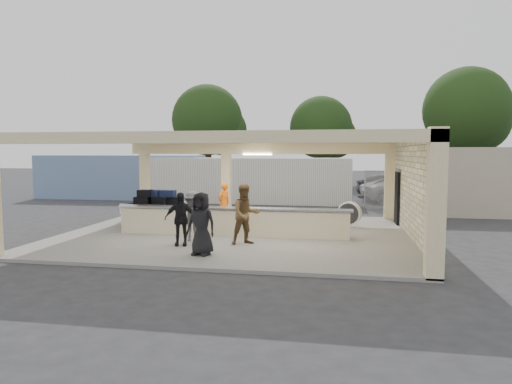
% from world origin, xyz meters
% --- Properties ---
extents(ground, '(120.00, 120.00, 0.00)m').
position_xyz_m(ground, '(0.00, 0.00, 0.00)').
color(ground, '#262729').
rests_on(ground, ground).
extents(pavilion, '(12.01, 10.00, 3.55)m').
position_xyz_m(pavilion, '(0.21, 0.66, 1.35)').
color(pavilion, slate).
rests_on(pavilion, ground).
extents(baggage_counter, '(8.20, 0.58, 0.98)m').
position_xyz_m(baggage_counter, '(0.00, -0.50, 0.59)').
color(baggage_counter, beige).
rests_on(baggage_counter, pavilion).
extents(luggage_cart, '(2.68, 1.94, 1.42)m').
position_xyz_m(luggage_cart, '(-3.27, 0.81, 0.90)').
color(luggage_cart, white).
rests_on(luggage_cart, pavilion).
extents(drum_fan, '(0.94, 0.56, 0.99)m').
position_xyz_m(drum_fan, '(4.04, 1.95, 0.63)').
color(drum_fan, white).
rests_on(drum_fan, pavilion).
extents(baggage_handler, '(0.62, 0.68, 1.66)m').
position_xyz_m(baggage_handler, '(-0.90, 1.93, 0.93)').
color(baggage_handler, orange).
rests_on(baggage_handler, pavilion).
extents(passenger_a, '(0.99, 0.81, 1.88)m').
position_xyz_m(passenger_a, '(0.76, -1.89, 1.04)').
color(passenger_a, brown).
rests_on(passenger_a, pavilion).
extents(passenger_b, '(1.02, 0.54, 1.65)m').
position_xyz_m(passenger_b, '(-1.18, -2.45, 0.93)').
color(passenger_b, black).
rests_on(passenger_b, pavilion).
extents(passenger_c, '(1.11, 0.62, 1.62)m').
position_xyz_m(passenger_c, '(-1.05, -1.68, 0.91)').
color(passenger_c, '#49484D').
rests_on(passenger_c, pavilion).
extents(passenger_d, '(0.92, 0.52, 1.77)m').
position_xyz_m(passenger_d, '(-0.16, -3.58, 0.99)').
color(passenger_d, black).
rests_on(passenger_d, pavilion).
extents(car_white_a, '(5.61, 3.70, 1.47)m').
position_xyz_m(car_white_a, '(7.65, 12.68, 0.74)').
color(car_white_a, white).
rests_on(car_white_a, ground).
extents(car_white_b, '(5.11, 3.54, 1.51)m').
position_xyz_m(car_white_b, '(12.51, 12.85, 0.76)').
color(car_white_b, white).
rests_on(car_white_b, ground).
extents(car_dark, '(4.48, 1.78, 1.47)m').
position_xyz_m(car_dark, '(7.06, 15.57, 0.73)').
color(car_dark, black).
rests_on(car_dark, ground).
extents(container_white, '(12.21, 2.58, 2.64)m').
position_xyz_m(container_white, '(-1.71, 10.85, 1.32)').
color(container_white, silver).
rests_on(container_white, ground).
extents(container_blue, '(10.73, 2.76, 2.78)m').
position_xyz_m(container_blue, '(-10.26, 11.67, 1.39)').
color(container_blue, '#657DA1').
rests_on(container_blue, ground).
extents(fence, '(12.06, 0.06, 2.03)m').
position_xyz_m(fence, '(11.00, 9.00, 1.05)').
color(fence, gray).
rests_on(fence, ground).
extents(tree_left, '(6.60, 6.30, 9.00)m').
position_xyz_m(tree_left, '(-7.68, 24.16, 5.59)').
color(tree_left, '#382619').
rests_on(tree_left, ground).
extents(tree_mid, '(6.00, 5.60, 8.00)m').
position_xyz_m(tree_mid, '(2.32, 26.16, 4.96)').
color(tree_mid, '#382619').
rests_on(tree_mid, ground).
extents(tree_right, '(7.20, 7.00, 10.00)m').
position_xyz_m(tree_right, '(14.32, 25.16, 6.21)').
color(tree_right, '#382619').
rests_on(tree_right, ground).
extents(adjacent_building, '(6.00, 8.00, 3.20)m').
position_xyz_m(adjacent_building, '(9.50, 10.00, 1.60)').
color(adjacent_building, '#B7AB92').
rests_on(adjacent_building, ground).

